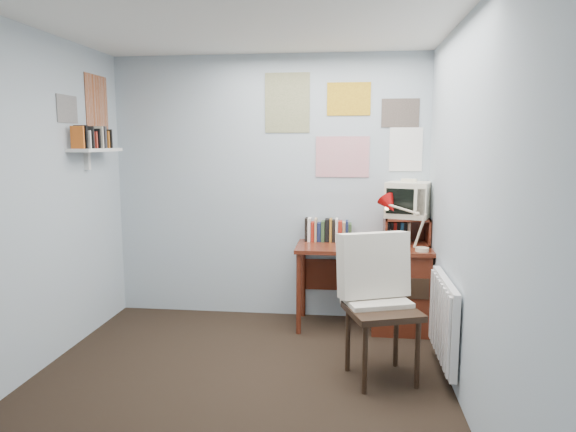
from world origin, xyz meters
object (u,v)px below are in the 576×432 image
tv_riser (406,231)px  desk (392,285)px  desk_chair (382,311)px  radiator (444,319)px  crt_tv (409,198)px  wall_shelf (96,150)px  desk_lamp (423,227)px

tv_riser → desk: bearing=-137.0°
desk_chair → radiator: (0.45, 0.12, -0.08)m
desk_chair → tv_riser: 1.25m
desk → tv_riser: (0.12, 0.11, 0.48)m
desk_chair → crt_tv: (0.29, 1.18, 0.68)m
tv_riser → crt_tv: 0.30m
crt_tv → wall_shelf: wall_shelf is taller
desk_lamp → tv_riser: (-0.11, 0.29, -0.09)m
crt_tv → radiator: crt_tv is taller
radiator → wall_shelf: wall_shelf is taller
desk_chair → wall_shelf: bearing=145.8°
radiator → crt_tv: bearing=98.4°
desk_lamp → tv_riser: size_ratio=1.06×
desk_lamp → radiator: desk_lamp is taller
tv_riser → wall_shelf: size_ratio=0.65×
desk → wall_shelf: size_ratio=1.94×
desk → radiator: bearing=-72.8°
desk → desk_chair: size_ratio=1.19×
desk_lamp → radiator: (0.06, -0.75, -0.55)m
crt_tv → radiator: 1.32m
desk → tv_riser: size_ratio=3.00×
desk → crt_tv: size_ratio=3.25×
tv_riser → radiator: tv_riser is taller
desk → desk_chair: (-0.16, -1.05, 0.10)m
desk_lamp → wall_shelf: size_ratio=0.68×
desk_chair → wall_shelf: size_ratio=1.63×
desk_lamp → radiator: size_ratio=0.53×
radiator → desk_chair: bearing=-164.8°
radiator → desk_lamp: bearing=94.9°
crt_tv → desk_chair: bearing=-86.4°
desk_chair → desk_lamp: 1.06m
desk → desk_chair: 1.07m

